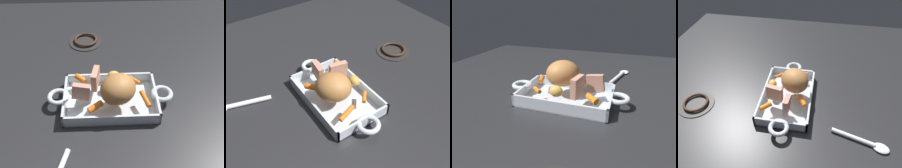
# 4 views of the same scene
# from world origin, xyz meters

# --- Properties ---
(ground_plane) EXTENTS (1.62, 1.62, 0.00)m
(ground_plane) POSITION_xyz_m (0.00, 0.00, 0.00)
(ground_plane) COLOR #232326
(roasting_dish) EXTENTS (0.46, 0.22, 0.05)m
(roasting_dish) POSITION_xyz_m (0.00, 0.00, 0.02)
(roasting_dish) COLOR silver
(roasting_dish) RESTS_ON ground_plane
(pork_roast) EXTENTS (0.17, 0.17, 0.10)m
(pork_roast) POSITION_xyz_m (0.02, -0.03, 0.10)
(pork_roast) COLOR #B4763F
(pork_roast) RESTS_ON roasting_dish
(roast_slice_outer) EXTENTS (0.03, 0.07, 0.07)m
(roast_slice_outer) POSITION_xyz_m (-0.05, 0.04, 0.08)
(roast_slice_outer) COLOR tan
(roast_slice_outer) RESTS_ON roasting_dish
(roast_slice_thin) EXTENTS (0.07, 0.02, 0.07)m
(roast_slice_thin) POSITION_xyz_m (-0.10, -0.02, 0.08)
(roast_slice_thin) COLOR tan
(roast_slice_thin) RESTS_ON roasting_dish
(baby_carrot_long) EXTENTS (0.05, 0.04, 0.02)m
(baby_carrot_long) POSITION_xyz_m (0.09, 0.06, 0.05)
(baby_carrot_long) COLOR orange
(baby_carrot_long) RESTS_ON roasting_dish
(baby_carrot_northeast) EXTENTS (0.04, 0.07, 0.02)m
(baby_carrot_northeast) POSITION_xyz_m (0.12, -0.04, 0.06)
(baby_carrot_northeast) COLOR orange
(baby_carrot_northeast) RESTS_ON roasting_dish
(baby_carrot_center_right) EXTENTS (0.06, 0.05, 0.03)m
(baby_carrot_center_right) POSITION_xyz_m (-0.05, -0.07, 0.06)
(baby_carrot_center_right) COLOR orange
(baby_carrot_center_right) RESTS_ON roasting_dish
(baby_carrot_southeast) EXTENTS (0.05, 0.05, 0.02)m
(baby_carrot_southeast) POSITION_xyz_m (-0.11, 0.07, 0.06)
(baby_carrot_southeast) COLOR orange
(baby_carrot_southeast) RESTS_ON roasting_dish
(potato_golden_large) EXTENTS (0.05, 0.04, 0.04)m
(potato_golden_large) POSITION_xyz_m (0.01, 0.07, 0.07)
(potato_golden_large) COLOR gold
(potato_golden_large) RESTS_ON roasting_dish
(serving_spoon) EXTENTS (0.09, 0.22, 0.02)m
(serving_spoon) POSITION_xyz_m (-0.17, -0.32, 0.01)
(serving_spoon) COLOR white
(serving_spoon) RESTS_ON ground_plane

